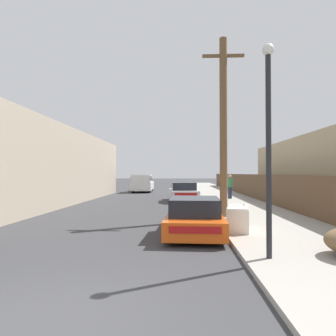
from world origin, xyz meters
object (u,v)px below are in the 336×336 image
at_px(pickup_truck, 143,183).
at_px(utility_pole, 223,125).
at_px(parked_sports_car_red, 195,217).
at_px(street_lamp, 268,133).
at_px(discarded_fridge, 238,218).
at_px(car_parked_mid, 183,192).
at_px(pedestrian, 230,186).

distance_m(pickup_truck, utility_pole, 19.73).
height_order(parked_sports_car_red, street_lamp, street_lamp).
xyz_separation_m(pickup_truck, utility_pole, (5.91, -18.56, 3.15)).
bearing_deg(pickup_truck, parked_sports_car_red, 99.67).
bearing_deg(discarded_fridge, pickup_truck, 117.21).
xyz_separation_m(discarded_fridge, parked_sports_car_red, (-1.43, -0.13, 0.04)).
relative_size(car_parked_mid, pedestrian, 2.39).
bearing_deg(pedestrian, discarded_fridge, -97.99).
relative_size(parked_sports_car_red, pickup_truck, 0.71).
bearing_deg(parked_sports_car_red, pedestrian, 78.02).
bearing_deg(street_lamp, pedestrian, 83.89).
xyz_separation_m(discarded_fridge, street_lamp, (0.05, -3.27, 2.35)).
distance_m(parked_sports_car_red, street_lamp, 4.17).
distance_m(discarded_fridge, pickup_truck, 22.41).
distance_m(discarded_fridge, street_lamp, 4.03).
distance_m(parked_sports_car_red, utility_pole, 4.94).
relative_size(discarded_fridge, car_parked_mid, 0.40).
height_order(street_lamp, pedestrian, street_lamp).
bearing_deg(parked_sports_car_red, pickup_truck, 104.07).
distance_m(pickup_truck, pedestrian, 12.18).
height_order(discarded_fridge, utility_pole, utility_pole).
relative_size(discarded_fridge, pickup_truck, 0.28).
distance_m(street_lamp, pedestrian, 15.59).
distance_m(car_parked_mid, pedestrian, 3.57).
xyz_separation_m(street_lamp, pedestrian, (1.65, 15.39, -1.83)).
xyz_separation_m(car_parked_mid, utility_pole, (1.68, -8.09, 3.44)).
bearing_deg(discarded_fridge, parked_sports_car_red, -162.93).
bearing_deg(street_lamp, parked_sports_car_red, 115.18).
bearing_deg(discarded_fridge, utility_pole, 102.52).
xyz_separation_m(parked_sports_car_red, pedestrian, (3.13, 12.25, 0.48)).
relative_size(discarded_fridge, street_lamp, 0.36).
bearing_deg(pedestrian, utility_pole, -100.84).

